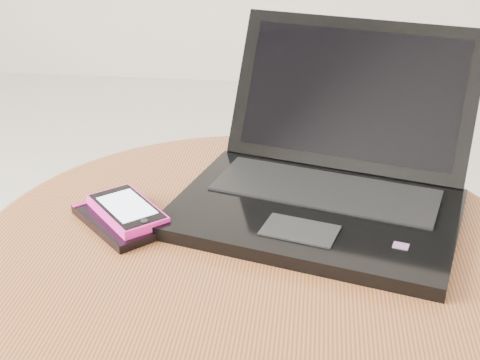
# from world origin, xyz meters

# --- Properties ---
(table) EXTENTS (0.63, 0.63, 0.50)m
(table) POSITION_xyz_m (-0.09, -0.10, 0.39)
(table) COLOR #5A2D1C
(table) RESTS_ON ground
(laptop) EXTENTS (0.39, 0.38, 0.19)m
(laptop) POSITION_xyz_m (-0.01, -0.00, 0.53)
(laptop) COLOR black
(laptop) RESTS_ON table
(phone_black) EXTENTS (0.13, 0.13, 0.01)m
(phone_black) POSITION_xyz_m (-0.24, -0.09, 0.50)
(phone_black) COLOR black
(phone_black) RESTS_ON table
(phone_pink) EXTENTS (0.11, 0.11, 0.01)m
(phone_pink) POSITION_xyz_m (-0.23, -0.08, 0.51)
(phone_pink) COLOR #FF26A5
(phone_pink) RESTS_ON phone_black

